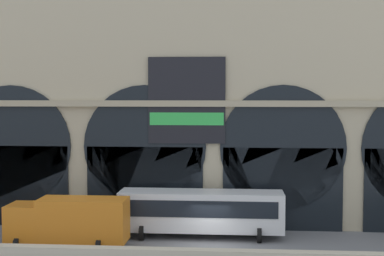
{
  "coord_description": "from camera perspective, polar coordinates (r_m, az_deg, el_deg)",
  "views": [
    {
      "loc": [
        1.6,
        -33.89,
        9.57
      ],
      "look_at": [
        -1.5,
        5.0,
        7.23
      ],
      "focal_mm": 51.51,
      "sensor_mm": 36.0,
      "label": 1
    }
  ],
  "objects": [
    {
      "name": "box_truck_midwest",
      "position": [
        35.77,
        -12.6,
        -9.36
      ],
      "size": [
        7.5,
        2.91,
        3.12
      ],
      "color": "orange",
      "rests_on": "ground"
    },
    {
      "name": "ground_plane",
      "position": [
        35.25,
        1.82,
        -12.32
      ],
      "size": [
        200.0,
        200.0,
        0.0
      ],
      "primitive_type": "plane",
      "color": "slate"
    },
    {
      "name": "bus_center",
      "position": [
        37.42,
        0.95,
        -8.58
      ],
      "size": [
        11.0,
        3.25,
        3.1
      ],
      "color": "white",
      "rests_on": "ground"
    },
    {
      "name": "station_building",
      "position": [
        41.31,
        2.38,
        3.43
      ],
      "size": [
        50.99,
        5.22,
        19.68
      ],
      "color": "#BCAD8C",
      "rests_on": "ground"
    }
  ]
}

